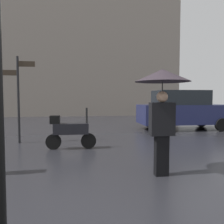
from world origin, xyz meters
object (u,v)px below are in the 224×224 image
(parked_scooter, at_px, (69,130))
(street_signpost, at_px, (18,91))
(parked_car_left, at_px, (183,110))
(pedestrian_with_umbrella, at_px, (162,91))

(parked_scooter, xyz_separation_m, street_signpost, (-1.73, 1.15, 1.21))
(parked_scooter, distance_m, parked_car_left, 6.39)
(parked_scooter, height_order, parked_car_left, parked_car_left)
(parked_car_left, bearing_deg, pedestrian_with_umbrella, -133.00)
(pedestrian_with_umbrella, relative_size, street_signpost, 0.71)
(parked_scooter, bearing_deg, street_signpost, 144.99)
(parked_scooter, distance_m, street_signpost, 2.40)
(pedestrian_with_umbrella, xyz_separation_m, parked_scooter, (-1.90, 2.63, -1.11))
(parked_scooter, height_order, street_signpost, street_signpost)
(parked_scooter, xyz_separation_m, parked_car_left, (5.28, 3.58, 0.40))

